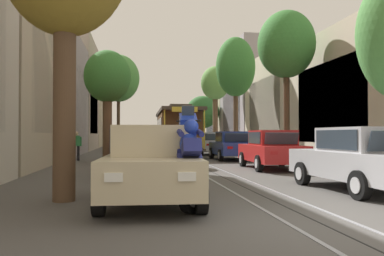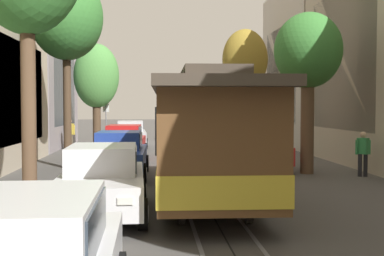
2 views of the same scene
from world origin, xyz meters
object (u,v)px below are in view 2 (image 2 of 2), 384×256
at_px(street_tree_kerb_left_second, 308,54).
at_px(cable_car_trolley, 207,138).
at_px(parked_car_blue_mid_right, 119,154).
at_px(street_tree_kerb_right_near, 96,77).
at_px(parked_car_beige_near_left, 215,133).
at_px(motorcycle_with_rider, 203,129).
at_px(pedestrian_on_right_pavement, 70,133).
at_px(parked_car_silver_near_right, 130,134).
at_px(parked_car_white_fourth_right, 103,181).
at_px(street_sign_post, 106,120).
at_px(street_tree_kerb_right_second, 66,18).
at_px(parked_car_red_second_right, 124,142).
at_px(pedestrian_on_left_pavement, 363,151).
at_px(street_tree_kerb_left_near, 245,61).
at_px(parked_car_red_mid_left, 256,148).
at_px(parked_car_black_second_left, 228,139).

height_order(street_tree_kerb_left_second, cable_car_trolley, street_tree_kerb_left_second).
relative_size(parked_car_blue_mid_right, street_tree_kerb_right_near, 0.72).
xyz_separation_m(parked_car_beige_near_left, motorcycle_with_rider, (0.67, -1.04, 0.22)).
relative_size(motorcycle_with_rider, pedestrian_on_right_pavement, 1.13).
relative_size(parked_car_silver_near_right, parked_car_blue_mid_right, 1.01).
distance_m(parked_car_white_fourth_right, motorcycle_with_rider, 21.20).
distance_m(parked_car_beige_near_left, street_sign_post, 6.80).
distance_m(parked_car_silver_near_right, street_tree_kerb_right_second, 11.39).
bearing_deg(parked_car_beige_near_left, parked_car_red_second_right, 54.79).
bearing_deg(parked_car_red_second_right, pedestrian_on_right_pavement, -56.24).
relative_size(parked_car_white_fourth_right, cable_car_trolley, 0.48).
distance_m(parked_car_red_second_right, pedestrian_on_left_pavement, 10.92).
height_order(street_tree_kerb_left_near, pedestrian_on_left_pavement, street_tree_kerb_left_near).
distance_m(parked_car_beige_near_left, street_tree_kerb_right_near, 8.07).
distance_m(parked_car_red_mid_left, pedestrian_on_left_pavement, 4.11).
relative_size(street_tree_kerb_right_near, street_tree_kerb_right_second, 0.79).
xyz_separation_m(parked_car_silver_near_right, parked_car_blue_mid_right, (-0.17, 12.59, 0.00)).
bearing_deg(street_tree_kerb_left_near, parked_car_white_fourth_right, 70.52).
height_order(street_tree_kerb_right_near, motorcycle_with_rider, street_tree_kerb_right_near).
height_order(parked_car_beige_near_left, parked_car_black_second_left, same).
bearing_deg(street_tree_kerb_left_near, parked_car_silver_near_right, 4.28).
xyz_separation_m(street_tree_kerb_left_second, street_tree_kerb_right_near, (8.84, -11.25, -0.24)).
distance_m(parked_car_silver_near_right, motorcycle_with_rider, 4.98).
relative_size(parked_car_black_second_left, parked_car_white_fourth_right, 0.99).
distance_m(street_tree_kerb_left_second, street_sign_post, 14.84).
relative_size(parked_car_black_second_left, street_tree_kerb_left_second, 0.75).
xyz_separation_m(parked_car_red_mid_left, cable_car_trolley, (2.72, 6.96, 0.86)).
xyz_separation_m(parked_car_white_fourth_right, street_tree_kerb_right_second, (2.24, -8.82, 5.12)).
bearing_deg(street_sign_post, parked_car_blue_mid_right, 97.30).
bearing_deg(pedestrian_on_right_pavement, parked_car_silver_near_right, -154.12).
xyz_separation_m(parked_car_black_second_left, parked_car_white_fourth_right, (4.97, 13.81, 0.00)).
height_order(street_tree_kerb_left_second, motorcycle_with_rider, street_tree_kerb_left_second).
xyz_separation_m(parked_car_beige_near_left, pedestrian_on_right_pavement, (8.54, 2.51, 0.18)).
bearing_deg(street_tree_kerb_right_second, parked_car_white_fourth_right, 104.23).
bearing_deg(parked_car_white_fourth_right, pedestrian_on_right_pavement, -78.48).
bearing_deg(street_tree_kerb_left_near, parked_car_beige_near_left, -12.05).
xyz_separation_m(parked_car_silver_near_right, parked_car_red_second_right, (0.01, 6.52, 0.00)).
relative_size(parked_car_red_second_right, street_sign_post, 1.65).
distance_m(parked_car_silver_near_right, pedestrian_on_right_pavement, 3.67).
distance_m(street_tree_kerb_right_second, pedestrian_on_right_pavement, 9.80).
bearing_deg(street_tree_kerb_left_near, street_tree_kerb_right_near, 9.47).
relative_size(cable_car_trolley, motorcycle_with_rider, 4.69).
relative_size(parked_car_black_second_left, street_tree_kerb_right_second, 0.57).
height_order(parked_car_beige_near_left, parked_car_blue_mid_right, same).
height_order(parked_car_silver_near_right, street_tree_kerb_left_second, street_tree_kerb_left_second).
xyz_separation_m(parked_car_blue_mid_right, street_tree_kerb_left_second, (-6.79, -0.38, 3.57)).
height_order(parked_car_blue_mid_right, motorcycle_with_rider, motorcycle_with_rider).
bearing_deg(parked_car_silver_near_right, street_tree_kerb_left_second, 119.69).
relative_size(parked_car_black_second_left, pedestrian_on_right_pavement, 2.54).
relative_size(parked_car_blue_mid_right, pedestrian_on_left_pavement, 2.77).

